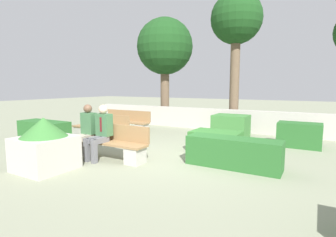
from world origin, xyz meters
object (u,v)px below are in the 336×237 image
Objects in this scene: person_seated_man at (101,130)px; person_seated_woman at (85,128)px; bench_left_side at (100,130)px; tree_leftmost at (165,48)px; tree_center_left at (236,22)px; bench_right_side at (125,124)px; planter_corner_left at (45,145)px; bench_front at (111,146)px.

person_seated_woman is (-0.53, -0.00, -0.01)m from person_seated_man.
tree_leftmost reaches higher than bench_left_side.
tree_leftmost is at bearing 99.42° from bench_left_side.
tree_leftmost is 3.74m from tree_center_left.
planter_corner_left is (1.52, -4.48, 0.21)m from bench_right_side.
bench_right_side is 0.38× the size of tree_center_left.
person_seated_man is 0.26× the size of tree_leftmost.
person_seated_woman is (1.42, -3.28, 0.39)m from bench_right_side.
bench_right_side is at bearing 108.69° from planter_corner_left.
person_seated_man is at bearing -71.99° from tree_leftmost.
tree_leftmost is (-0.21, 3.36, 3.31)m from bench_right_side.
bench_front is 0.37× the size of tree_center_left.
bench_front is 0.97× the size of bench_right_side.
planter_corner_left is at bearing -61.84° from bench_left_side.
planter_corner_left is 8.61m from tree_leftmost.
person_seated_woman reaches higher than bench_right_side.
planter_corner_left is 0.21× the size of tree_center_left.
bench_front is 3.78m from bench_right_side.
person_seated_woman is (1.19, -1.71, 0.39)m from bench_left_side.
bench_right_side is 1.59× the size of person_seated_man.
person_seated_man is at bearing -103.77° from tree_center_left.
tree_leftmost reaches higher than bench_front.
tree_leftmost reaches higher than person_seated_man.
person_seated_woman is 1.22m from planter_corner_left.
tree_center_left reaches higher than person_seated_man.
bench_right_side is (-2.12, 3.14, 0.00)m from bench_front.
bench_left_side is 0.42× the size of tree_leftmost.
bench_left_side is 5.95m from tree_leftmost.
person_seated_man is at bearing 70.50° from planter_corner_left.
tree_center_left reaches higher than bench_left_side.
tree_leftmost is (-1.63, 6.64, 2.92)m from person_seated_woman.
bench_right_side is 4.74m from planter_corner_left.
person_seated_man reaches higher than bench_right_side.
person_seated_man is (-0.18, -0.14, 0.40)m from bench_front.
tree_center_left is (1.31, 5.92, 3.96)m from bench_front.
person_seated_man is 0.53m from person_seated_woman.
bench_left_side is 3.20m from planter_corner_left.
bench_front and bench_right_side have the same top height.
person_seated_man is 1.01× the size of person_seated_woman.
tree_leftmost is at bearing 102.44° from planter_corner_left.
planter_corner_left is 8.39m from tree_center_left.
planter_corner_left reaches higher than bench_front.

